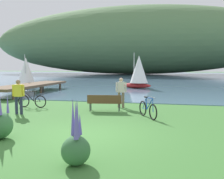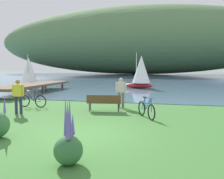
# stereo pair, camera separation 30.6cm
# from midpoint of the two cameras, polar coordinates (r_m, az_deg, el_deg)

# --- Properties ---
(ground_plane) EXTENTS (200.00, 200.00, 0.00)m
(ground_plane) POSITION_cam_midpoint_polar(r_m,az_deg,el_deg) (8.98, -5.82, -10.12)
(ground_plane) COLOR #3D7533
(bay_water) EXTENTS (180.00, 80.00, 0.04)m
(bay_water) POSITION_cam_midpoint_polar(r_m,az_deg,el_deg) (56.10, 10.81, 2.82)
(bay_water) COLOR #5B7F9E
(bay_water) RESTS_ON ground
(distant_hillside) EXTENTS (83.84, 28.00, 18.86)m
(distant_hillside) POSITION_cam_midpoint_polar(r_m,az_deg,el_deg) (73.57, 5.55, 10.84)
(distant_hillside) COLOR #567A4C
(distant_hillside) RESTS_ON bay_water
(park_bench_near_camera) EXTENTS (1.85, 0.72, 0.88)m
(park_bench_near_camera) POSITION_cam_midpoint_polar(r_m,az_deg,el_deg) (13.36, -1.17, -2.70)
(park_bench_near_camera) COLOR brown
(park_bench_near_camera) RESTS_ON ground
(bicycle_leaning_near_bench) EXTENTS (0.96, 1.55, 1.01)m
(bicycle_leaning_near_bench) POSITION_cam_midpoint_polar(r_m,az_deg,el_deg) (11.78, 8.46, -4.45)
(bicycle_leaning_near_bench) COLOR black
(bicycle_leaning_near_bench) RESTS_ON ground
(bicycle_beside_path) EXTENTS (1.77, 0.10, 1.01)m
(bicycle_beside_path) POSITION_cam_midpoint_polar(r_m,az_deg,el_deg) (15.32, -16.93, -2.36)
(bicycle_beside_path) COLOR black
(bicycle_beside_path) RESTS_ON ground
(person_at_shoreline) EXTENTS (0.61, 0.27, 1.71)m
(person_at_shoreline) POSITION_cam_midpoint_polar(r_m,az_deg,el_deg) (14.48, 2.63, -0.26)
(person_at_shoreline) COLOR #72604C
(person_at_shoreline) RESTS_ON ground
(person_on_the_grass) EXTENTS (0.60, 0.29, 1.71)m
(person_on_the_grass) POSITION_cam_midpoint_polar(r_m,az_deg,el_deg) (13.37, -19.71, -1.03)
(person_on_the_grass) COLOR #282D47
(person_on_the_grass) RESTS_ON ground
(echium_bush_closest_to_camera) EXTENTS (0.71, 0.71, 1.64)m
(echium_bush_closest_to_camera) POSITION_cam_midpoint_polar(r_m,az_deg,el_deg) (6.32, -8.38, -12.53)
(echium_bush_closest_to_camera) COLOR #386B3D
(echium_bush_closest_to_camera) RESTS_ON ground
(sailboat_nearest_to_shore) EXTENTS (2.31, 3.10, 3.53)m
(sailboat_nearest_to_shore) POSITION_cam_midpoint_polar(r_m,az_deg,el_deg) (28.21, -17.85, 3.68)
(sailboat_nearest_to_shore) COLOR white
(sailboat_nearest_to_shore) RESTS_ON bay_water
(sailboat_toward_hillside) EXTENTS (3.29, 2.19, 3.74)m
(sailboat_toward_hillside) POSITION_cam_midpoint_polar(r_m,az_deg,el_deg) (26.85, 6.84, 4.04)
(sailboat_toward_hillside) COLOR #B22323
(sailboat_toward_hillside) RESTS_ON bay_water
(pier_dock) EXTENTS (2.40, 10.00, 0.80)m
(pier_dock) POSITION_cam_midpoint_polar(r_m,az_deg,el_deg) (23.32, -16.99, 0.92)
(pier_dock) COLOR brown
(pier_dock) RESTS_ON ground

